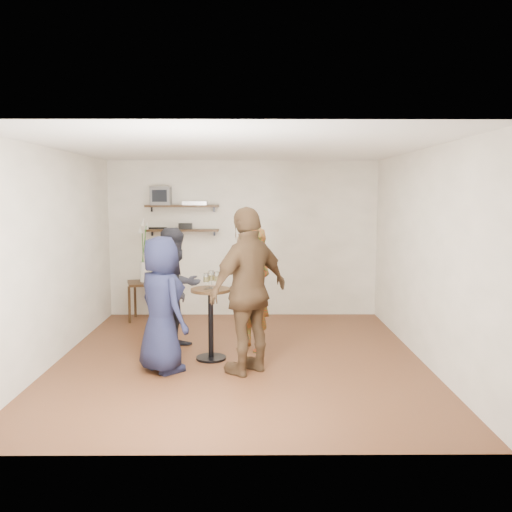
{
  "coord_description": "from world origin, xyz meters",
  "views": [
    {
      "loc": [
        0.16,
        -6.57,
        2.06
      ],
      "look_at": [
        0.2,
        0.4,
        1.25
      ],
      "focal_mm": 38.0,
      "sensor_mm": 36.0,
      "label": 1
    }
  ],
  "objects": [
    {
      "name": "wine_glass_fl",
      "position": [
        -0.41,
        -0.04,
        1.03
      ],
      "size": [
        0.07,
        0.07,
        0.2
      ],
      "color": "silver",
      "rests_on": "drinks_table"
    },
    {
      "name": "person_brown",
      "position": [
        0.12,
        -0.5,
        0.96
      ],
      "size": [
        1.13,
        1.11,
        1.91
      ],
      "primitive_type": "imported",
      "rotation": [
        0.0,
        0.0,
        3.91
      ],
      "color": "#45301D",
      "rests_on": "room"
    },
    {
      "name": "room",
      "position": [
        0.0,
        0.0,
        1.3
      ],
      "size": [
        4.58,
        5.08,
        2.68
      ],
      "color": "#4E2C19",
      "rests_on": "ground"
    },
    {
      "name": "radio",
      "position": [
        -0.95,
        2.38,
        1.52
      ],
      "size": [
        0.22,
        0.1,
        0.1
      ],
      "primitive_type": "cube",
      "color": "black",
      "rests_on": "shelf_lower"
    },
    {
      "name": "wine_glass_bl",
      "position": [
        -0.38,
        0.08,
        1.02
      ],
      "size": [
        0.06,
        0.06,
        0.18
      ],
      "color": "silver",
      "rests_on": "drinks_table"
    },
    {
      "name": "drinks_table",
      "position": [
        -0.36,
        -0.0,
        0.57
      ],
      "size": [
        0.49,
        0.49,
        0.89
      ],
      "color": "black",
      "rests_on": "room"
    },
    {
      "name": "person_navy",
      "position": [
        -0.89,
        -0.44,
        0.79
      ],
      "size": [
        0.88,
        0.91,
        1.58
      ],
      "primitive_type": "imported",
      "rotation": [
        0.0,
        0.0,
        2.27
      ],
      "color": "#161933",
      "rests_on": "room"
    },
    {
      "name": "person_plaid",
      "position": [
        0.17,
        0.44,
        0.81
      ],
      "size": [
        0.68,
        0.7,
        1.62
      ],
      "primitive_type": "imported",
      "rotation": [
        0.0,
        0.0,
        -0.88
      ],
      "color": "#A22512",
      "rests_on": "room"
    },
    {
      "name": "dvd_deck",
      "position": [
        -0.79,
        2.38,
        1.9
      ],
      "size": [
        0.4,
        0.24,
        0.06
      ],
      "primitive_type": "cube",
      "color": "silver",
      "rests_on": "shelf_upper"
    },
    {
      "name": "power_strip",
      "position": [
        -1.42,
        2.42,
        1.48
      ],
      "size": [
        0.3,
        0.05,
        0.03
      ],
      "primitive_type": "cube",
      "color": "black",
      "rests_on": "shelf_lower"
    },
    {
      "name": "shelf_upper",
      "position": [
        -1.0,
        2.38,
        1.85
      ],
      "size": [
        1.2,
        0.25,
        0.04
      ],
      "primitive_type": "cube",
      "color": "black",
      "rests_on": "room"
    },
    {
      "name": "wine_glass_br",
      "position": [
        -0.35,
        0.01,
        1.04
      ],
      "size": [
        0.07,
        0.07,
        0.22
      ],
      "color": "silver",
      "rests_on": "drinks_table"
    },
    {
      "name": "shelf_lower",
      "position": [
        -1.0,
        2.38,
        1.45
      ],
      "size": [
        1.2,
        0.25,
        0.04
      ],
      "primitive_type": "cube",
      "color": "black",
      "rests_on": "room"
    },
    {
      "name": "person_dark",
      "position": [
        -0.86,
        0.48,
        0.81
      ],
      "size": [
        0.98,
        0.99,
        1.61
      ],
      "primitive_type": "imported",
      "rotation": [
        0.0,
        0.0,
        0.8
      ],
      "color": "black",
      "rests_on": "room"
    },
    {
      "name": "vase_lilies",
      "position": [
        -1.59,
        2.11,
        0.96
      ],
      "size": [
        0.2,
        0.21,
        1.05
      ],
      "rotation": [
        0.0,
        0.0,
        0.28
      ],
      "color": "silver",
      "rests_on": "side_table"
    },
    {
      "name": "crt_monitor",
      "position": [
        -1.34,
        2.38,
        2.02
      ],
      "size": [
        0.32,
        0.3,
        0.3
      ],
      "primitive_type": "cube",
      "color": "#59595B",
      "rests_on": "shelf_upper"
    },
    {
      "name": "wine_glass_fr",
      "position": [
        -0.28,
        -0.02,
        1.04
      ],
      "size": [
        0.07,
        0.07,
        0.21
      ],
      "color": "silver",
      "rests_on": "drinks_table"
    },
    {
      "name": "side_table",
      "position": [
        -1.59,
        2.11,
        0.53
      ],
      "size": [
        0.65,
        0.65,
        0.63
      ],
      "rotation": [
        0.0,
        0.0,
        0.28
      ],
      "color": "black",
      "rests_on": "room"
    }
  ]
}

